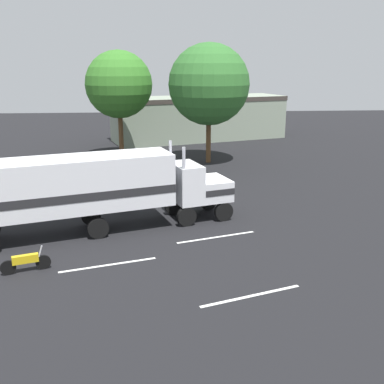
# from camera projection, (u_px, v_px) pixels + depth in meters

# --- Properties ---
(ground_plane) EXTENTS (120.00, 120.00, 0.00)m
(ground_plane) POSITION_uv_depth(u_px,v_px,m) (208.00, 216.00, 26.74)
(ground_plane) COLOR black
(lane_stripe_near) EXTENTS (4.25, 1.44, 0.01)m
(lane_stripe_near) POSITION_uv_depth(u_px,v_px,m) (216.00, 237.00, 23.39)
(lane_stripe_near) COLOR silver
(lane_stripe_near) RESTS_ON ground_plane
(lane_stripe_mid) EXTENTS (4.28, 1.34, 0.01)m
(lane_stripe_mid) POSITION_uv_depth(u_px,v_px,m) (108.00, 265.00, 20.16)
(lane_stripe_mid) COLOR silver
(lane_stripe_mid) RESTS_ON ground_plane
(lane_stripe_far) EXTENTS (4.23, 1.51, 0.01)m
(lane_stripe_far) POSITION_uv_depth(u_px,v_px,m) (251.00, 296.00, 17.48)
(lane_stripe_far) COLOR silver
(lane_stripe_far) RESTS_ON ground_plane
(semi_truck) EXTENTS (14.24, 6.71, 4.50)m
(semi_truck) POSITION_uv_depth(u_px,v_px,m) (94.00, 186.00, 23.62)
(semi_truck) COLOR white
(semi_truck) RESTS_ON ground_plane
(person_bystander) EXTENTS (0.36, 0.47, 1.63)m
(person_bystander) POSITION_uv_depth(u_px,v_px,m) (123.00, 197.00, 27.27)
(person_bystander) COLOR black
(person_bystander) RESTS_ON ground_plane
(motorcycle) EXTENTS (2.03, 0.76, 1.12)m
(motorcycle) POSITION_uv_depth(u_px,v_px,m) (26.00, 262.00, 19.40)
(motorcycle) COLOR black
(motorcycle) RESTS_ON ground_plane
(tree_left) EXTENTS (7.18, 7.18, 10.62)m
(tree_left) POSITION_uv_depth(u_px,v_px,m) (209.00, 85.00, 39.27)
(tree_left) COLOR brown
(tree_left) RESTS_ON ground_plane
(tree_center) EXTENTS (6.22, 6.22, 10.05)m
(tree_center) POSITION_uv_depth(u_px,v_px,m) (119.00, 85.00, 41.26)
(tree_center) COLOR brown
(tree_center) RESTS_ON ground_plane
(building_backdrop) EXTENTS (21.33, 11.97, 5.05)m
(building_backdrop) POSITION_uv_depth(u_px,v_px,m) (199.00, 116.00, 53.13)
(building_backdrop) COLOR gray
(building_backdrop) RESTS_ON ground_plane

